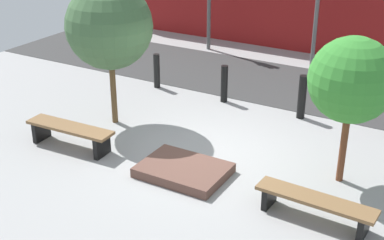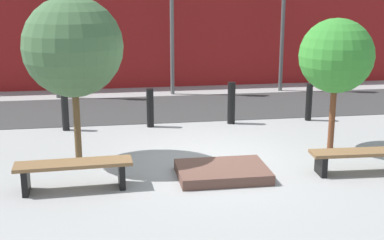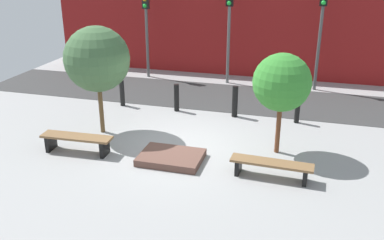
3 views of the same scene
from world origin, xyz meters
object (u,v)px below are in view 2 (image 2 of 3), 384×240
at_px(bench_left, 74,170).
at_px(planter_bed, 222,172).
at_px(bollard_left, 150,108).
at_px(bollard_right, 309,102).
at_px(tree_behind_right_bench, 336,56).
at_px(bollard_far_left, 65,111).
at_px(traffic_light_mid_west, 172,7).
at_px(traffic_light_west, 53,12).
at_px(tree_behind_left_bench, 73,47).
at_px(bench_right, 364,156).
at_px(traffic_light_mid_east, 284,4).
at_px(bollard_center, 231,103).

height_order(bench_left, planter_bed, bench_left).
relative_size(planter_bed, bollard_left, 1.72).
bearing_deg(bollard_left, bollard_right, 0.00).
relative_size(tree_behind_right_bench, bollard_far_left, 2.97).
distance_m(tree_behind_right_bench, traffic_light_mid_west, 6.61).
bearing_deg(bollard_far_left, traffic_light_west, 97.46).
distance_m(tree_behind_left_bench, traffic_light_mid_west, 6.59).
height_order(bollard_right, traffic_light_mid_west, traffic_light_mid_west).
distance_m(bollard_left, traffic_light_west, 4.91).
distance_m(bench_right, planter_bed, 2.58).
distance_m(tree_behind_right_bench, traffic_light_mid_east, 6.17).
xyz_separation_m(bench_right, bollard_center, (-1.57, 3.79, 0.20)).
distance_m(bench_left, tree_behind_left_bench, 2.36).
xyz_separation_m(planter_bed, traffic_light_west, (-3.45, 7.31, 2.42)).
distance_m(tree_behind_right_bench, bollard_center, 3.15).
height_order(bollard_far_left, bollard_right, bollard_right).
bearing_deg(bench_right, bollard_center, 115.06).
distance_m(bench_right, bollard_left, 5.19).
height_order(bollard_left, bollard_right, bollard_right).
distance_m(planter_bed, bollard_center, 3.74).
xyz_separation_m(bollard_right, traffic_light_mid_east, (0.49, 3.73, 2.25)).
distance_m(planter_bed, traffic_light_mid_east, 8.50).
bearing_deg(bollard_far_left, tree_behind_left_bench, -80.14).
bearing_deg(bench_left, traffic_light_west, 94.26).
bearing_deg(traffic_light_mid_west, bollard_center, -75.15).
height_order(traffic_light_west, traffic_light_mid_east, traffic_light_mid_east).
bearing_deg(traffic_light_mid_west, bollard_left, -104.85).
height_order(tree_behind_right_bench, traffic_light_mid_west, traffic_light_mid_west).
bearing_deg(tree_behind_left_bench, traffic_light_west, 98.38).
distance_m(tree_behind_left_bench, bollard_left, 3.30).
relative_size(bench_left, traffic_light_mid_east, 0.49).
bearing_deg(bollard_center, tree_behind_right_bench, -55.95).
bearing_deg(planter_bed, bench_left, -175.53).
relative_size(tree_behind_left_bench, traffic_light_mid_east, 0.79).
distance_m(bollard_far_left, bollard_right, 5.93).
bearing_deg(bollard_far_left, bollard_left, 0.00).
bearing_deg(bench_left, tree_behind_right_bench, 13.40).
xyz_separation_m(bollard_far_left, bollard_right, (5.93, 0.00, 0.01)).
xyz_separation_m(bollard_left, bollard_center, (1.98, 0.00, 0.05)).
bearing_deg(planter_bed, bench_right, -4.47).
bearing_deg(bench_right, traffic_light_mid_west, 111.33).
xyz_separation_m(tree_behind_right_bench, traffic_light_west, (-6.01, 6.05, 0.58)).
distance_m(bollard_center, bollard_right, 1.98).
height_order(tree_behind_left_bench, bollard_far_left, tree_behind_left_bench).
bearing_deg(bollard_center, bollard_far_left, 180.00).
height_order(bollard_left, bollard_center, bollard_center).
bearing_deg(traffic_light_mid_west, tree_behind_left_bench, -112.93).
relative_size(bollard_far_left, bollard_center, 0.89).
distance_m(bench_left, bench_right, 5.12).
bearing_deg(traffic_light_mid_east, tree_behind_left_bench, -134.81).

